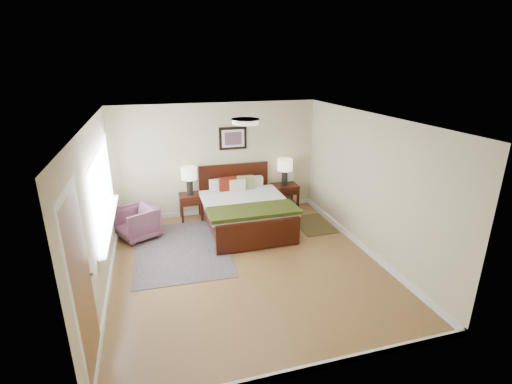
{
  "coord_description": "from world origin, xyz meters",
  "views": [
    {
      "loc": [
        -1.4,
        -5.46,
        3.31
      ],
      "look_at": [
        0.38,
        0.72,
        1.05
      ],
      "focal_mm": 26.0,
      "sensor_mm": 36.0,
      "label": 1
    }
  ],
  "objects_px": {
    "nightstand_right": "(284,194)",
    "lamp_right": "(285,167)",
    "rug_persian": "(182,249)",
    "armchair": "(138,223)",
    "nightstand_left": "(191,200)",
    "lamp_left": "(189,175)",
    "bed": "(245,205)"
  },
  "relations": [
    {
      "from": "rug_persian",
      "to": "bed",
      "type": "bearing_deg",
      "value": 25.93
    },
    {
      "from": "bed",
      "to": "lamp_right",
      "type": "distance_m",
      "value": 1.5
    },
    {
      "from": "nightstand_right",
      "to": "lamp_left",
      "type": "distance_m",
      "value": 2.29
    },
    {
      "from": "nightstand_left",
      "to": "nightstand_right",
      "type": "distance_m",
      "value": 2.2
    },
    {
      "from": "nightstand_left",
      "to": "lamp_right",
      "type": "bearing_deg",
      "value": 0.53
    },
    {
      "from": "nightstand_right",
      "to": "rug_persian",
      "type": "bearing_deg",
      "value": -151.26
    },
    {
      "from": "lamp_left",
      "to": "nightstand_left",
      "type": "bearing_deg",
      "value": -90.0
    },
    {
      "from": "rug_persian",
      "to": "armchair",
      "type": "bearing_deg",
      "value": 138.21
    },
    {
      "from": "nightstand_right",
      "to": "armchair",
      "type": "xyz_separation_m",
      "value": [
        -3.32,
        -0.66,
        -0.04
      ]
    },
    {
      "from": "lamp_left",
      "to": "armchair",
      "type": "xyz_separation_m",
      "value": [
        -1.12,
        -0.67,
        -0.68
      ]
    },
    {
      "from": "nightstand_right",
      "to": "lamp_right",
      "type": "height_order",
      "value": "lamp_right"
    },
    {
      "from": "bed",
      "to": "armchair",
      "type": "relative_size",
      "value": 2.92
    },
    {
      "from": "lamp_left",
      "to": "armchair",
      "type": "distance_m",
      "value": 1.47
    },
    {
      "from": "nightstand_left",
      "to": "lamp_right",
      "type": "distance_m",
      "value": 2.27
    },
    {
      "from": "nightstand_right",
      "to": "rug_persian",
      "type": "xyz_separation_m",
      "value": [
        -2.54,
        -1.4,
        -0.36
      ]
    },
    {
      "from": "lamp_right",
      "to": "rug_persian",
      "type": "bearing_deg",
      "value": -151.05
    },
    {
      "from": "nightstand_right",
      "to": "lamp_right",
      "type": "relative_size",
      "value": 0.99
    },
    {
      "from": "bed",
      "to": "nightstand_right",
      "type": "bearing_deg",
      "value": 33.81
    },
    {
      "from": "nightstand_left",
      "to": "nightstand_right",
      "type": "xyz_separation_m",
      "value": [
        2.19,
        0.01,
        -0.09
      ]
    },
    {
      "from": "armchair",
      "to": "nightstand_right",
      "type": "bearing_deg",
      "value": 74.01
    },
    {
      "from": "lamp_left",
      "to": "lamp_right",
      "type": "relative_size",
      "value": 1.0
    },
    {
      "from": "nightstand_right",
      "to": "armchair",
      "type": "distance_m",
      "value": 3.38
    },
    {
      "from": "armchair",
      "to": "rug_persian",
      "type": "distance_m",
      "value": 1.12
    },
    {
      "from": "armchair",
      "to": "rug_persian",
      "type": "height_order",
      "value": "armchair"
    },
    {
      "from": "nightstand_left",
      "to": "lamp_left",
      "type": "relative_size",
      "value": 0.94
    },
    {
      "from": "nightstand_left",
      "to": "lamp_left",
      "type": "distance_m",
      "value": 0.55
    },
    {
      "from": "bed",
      "to": "nightstand_left",
      "type": "height_order",
      "value": "bed"
    },
    {
      "from": "nightstand_left",
      "to": "armchair",
      "type": "bearing_deg",
      "value": -150.04
    },
    {
      "from": "bed",
      "to": "nightstand_left",
      "type": "xyz_separation_m",
      "value": [
        -1.03,
        0.77,
        -0.06
      ]
    },
    {
      "from": "lamp_right",
      "to": "nightstand_left",
      "type": "bearing_deg",
      "value": -179.47
    },
    {
      "from": "armchair",
      "to": "lamp_right",
      "type": "bearing_deg",
      "value": 74.22
    },
    {
      "from": "bed",
      "to": "nightstand_left",
      "type": "bearing_deg",
      "value": 142.94
    }
  ]
}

